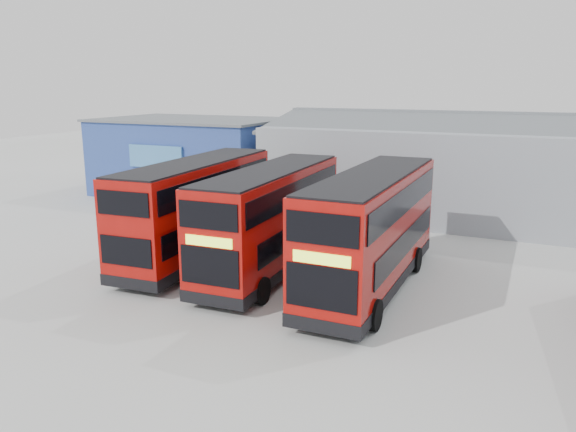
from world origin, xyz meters
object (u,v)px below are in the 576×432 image
at_px(maintenance_shed, 543,172).
at_px(double_decker_right, 372,232).
at_px(double_decker_left, 197,210).
at_px(double_decker_centre, 271,221).
at_px(panel_van, 145,186).
at_px(office_block, 193,156).

height_order(maintenance_shed, double_decker_right, maintenance_shed).
bearing_deg(double_decker_left, double_decker_centre, 172.79).
distance_m(double_decker_left, panel_van, 12.57).
xyz_separation_m(double_decker_left, double_decker_centre, (3.64, -0.22, -0.04)).
bearing_deg(double_decker_centre, maintenance_shed, 53.99).
height_order(double_decker_left, panel_van, double_decker_left).
height_order(double_decker_left, double_decker_centre, double_decker_left).
xyz_separation_m(double_decker_centre, double_decker_right, (4.23, -0.27, 0.07)).
bearing_deg(office_block, double_decker_left, -55.46).
xyz_separation_m(maintenance_shed, double_decker_centre, (-9.76, -14.71, -0.52)).
relative_size(office_block, double_decker_left, 1.20).
bearing_deg(double_decker_centre, double_decker_left, 174.15).
distance_m(maintenance_shed, panel_van, 23.73).
height_order(office_block, panel_van, office_block).
distance_m(maintenance_shed, double_decker_centre, 17.67).
bearing_deg(double_decker_right, double_decker_left, 176.33).
bearing_deg(office_block, double_decker_centre, -46.08).
distance_m(double_decker_left, double_decker_right, 7.88).
bearing_deg(double_decker_right, double_decker_centre, 176.21).
bearing_deg(office_block, double_decker_right, -38.25).
height_order(office_block, maintenance_shed, maintenance_shed).
relative_size(double_decker_centre, double_decker_right, 0.97).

